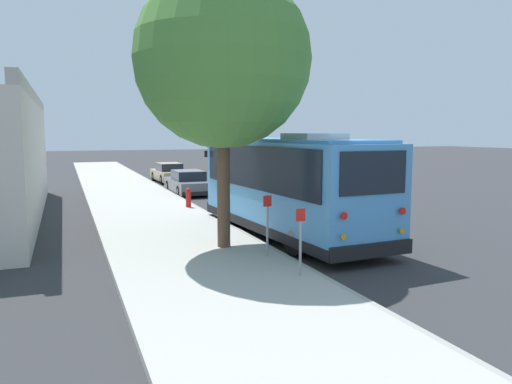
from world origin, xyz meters
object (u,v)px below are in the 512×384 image
shuttle_bus (288,182)px  parked_sedan_gray (188,183)px  sign_post_far (267,225)px  sign_post_near (300,241)px  street_tree (221,48)px  parked_sedan_tan (169,173)px  fire_hydrant (188,198)px

shuttle_bus → parked_sedan_gray: bearing=-2.1°
parked_sedan_gray → sign_post_far: sign_post_far is taller
shuttle_bus → sign_post_near: 4.96m
sign_post_near → street_tree: bearing=11.9°
parked_sedan_tan → street_tree: street_tree is taller
sign_post_near → sign_post_far: sign_post_far is taller
street_tree → fire_hydrant: size_ratio=10.03×
parked_sedan_tan → sign_post_far: sign_post_far is taller
sign_post_far → parked_sedan_tan: bearing=-4.6°
parked_sedan_tan → fire_hydrant: size_ratio=5.52×
fire_hydrant → sign_post_near: bearing=179.6°
parked_sedan_gray → fire_hydrant: (-5.74, 1.35, -0.03)m
shuttle_bus → parked_sedan_gray: (12.02, 0.38, -1.15)m
sign_post_near → sign_post_far: 1.90m
sign_post_near → sign_post_far: size_ratio=0.96×
sign_post_near → fire_hydrant: bearing=-0.4°
shuttle_bus → fire_hydrant: shuttle_bus is taller
parked_sedan_gray → parked_sedan_tan: parked_sedan_tan is taller
sign_post_near → fire_hydrant: sign_post_near is taller
shuttle_bus → parked_sedan_tan: size_ratio=1.94×
parked_sedan_gray → sign_post_near: 16.63m
shuttle_bus → parked_sedan_tan: shuttle_bus is taller
shuttle_bus → street_tree: size_ratio=1.07×
street_tree → fire_hydrant: 8.95m
parked_sedan_tan → sign_post_near: 23.23m
parked_sedan_tan → parked_sedan_gray: bearing=175.8°
street_tree → fire_hydrant: (7.41, -0.80, -4.97)m
sign_post_near → fire_hydrant: size_ratio=1.84×
parked_sedan_tan → shuttle_bus: bearing=178.6°
parked_sedan_tan → fire_hydrant: parked_sedan_tan is taller
fire_hydrant → parked_sedan_gray: bearing=-13.2°
parked_sedan_gray → parked_sedan_tan: bearing=-2.6°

